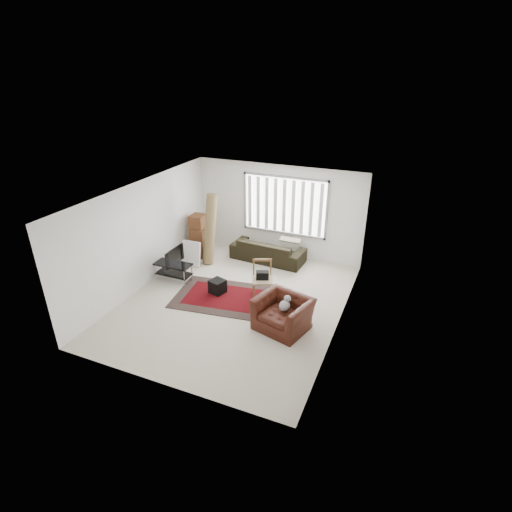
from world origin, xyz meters
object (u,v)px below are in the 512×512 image
at_px(moving_boxes, 199,237).
at_px(armchair, 283,311).
at_px(sofa, 268,247).
at_px(side_chair, 262,278).
at_px(tv_stand, 173,268).

bearing_deg(moving_boxes, armchair, -35.56).
distance_m(moving_boxes, armchair, 4.30).
xyz_separation_m(moving_boxes, sofa, (1.99, 0.49, -0.18)).
xyz_separation_m(sofa, side_chair, (0.61, -1.93, 0.10)).
height_order(moving_boxes, armchair, moving_boxes).
height_order(tv_stand, moving_boxes, moving_boxes).
bearing_deg(tv_stand, sofa, 48.57).
xyz_separation_m(moving_boxes, side_chair, (2.59, -1.44, -0.08)).
bearing_deg(moving_boxes, sofa, 13.86).
height_order(tv_stand, side_chair, side_chair).
relative_size(tv_stand, moving_boxes, 0.77).
xyz_separation_m(side_chair, armchair, (0.90, -1.06, -0.09)).
bearing_deg(armchair, tv_stand, -179.74).
bearing_deg(sofa, moving_boxes, 17.48).
bearing_deg(tv_stand, moving_boxes, 94.70).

